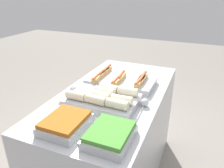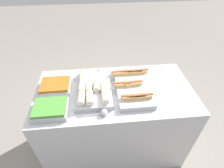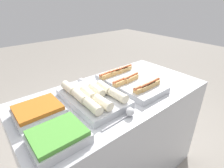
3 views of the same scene
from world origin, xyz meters
The scene contains 7 objects.
counter centered at (0.00, 0.00, 0.45)m, with size 1.47×0.75×0.91m.
tray_hotdogs centered at (0.16, 0.00, 0.95)m, with size 0.37×0.55×0.10m.
tray_wraps centered at (-0.20, -0.01, 0.95)m, with size 0.32×0.49×0.11m.
tray_side_front centered at (-0.55, -0.21, 0.95)m, with size 0.28×0.23×0.07m.
tray_side_back centered at (-0.55, 0.07, 0.95)m, with size 0.28×0.23×0.07m.
serving_spoon_near centered at (-0.13, -0.28, 0.93)m, with size 0.25×0.06×0.06m.
serving_spoon_far centered at (-0.14, 0.28, 0.93)m, with size 0.23×0.06×0.06m.
Camera 1 is at (-1.41, -0.58, 1.66)m, focal length 35.00 mm.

